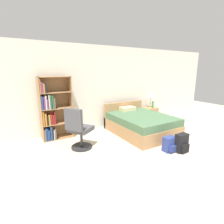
{
  "coord_description": "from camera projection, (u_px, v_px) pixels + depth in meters",
  "views": [
    {
      "loc": [
        -2.88,
        -1.78,
        1.87
      ],
      "look_at": [
        -0.65,
        1.98,
        0.81
      ],
      "focal_mm": 28.0,
      "sensor_mm": 36.0,
      "label": 1
    }
  ],
  "objects": [
    {
      "name": "office_chair",
      "position": [
        79.0,
        130.0,
        4.11
      ],
      "size": [
        0.72,
        0.7,
        1.04
      ],
      "color": "#232326",
      "rests_on": "ground_plane"
    },
    {
      "name": "ground_plane",
      "position": [
        194.0,
        170.0,
        3.35
      ],
      "size": [
        14.0,
        14.0,
        0.0
      ],
      "primitive_type": "plane",
      "color": "beige"
    },
    {
      "name": "bed",
      "position": [
        140.0,
        123.0,
        5.28
      ],
      "size": [
        1.48,
        1.93,
        0.81
      ],
      "color": "#AD7F51",
      "rests_on": "ground_plane"
    },
    {
      "name": "water_bottle",
      "position": [
        153.0,
        105.0,
        6.33
      ],
      "size": [
        0.07,
        0.07,
        0.25
      ],
      "color": "#3F8C4C",
      "rests_on": "nightstand"
    },
    {
      "name": "bookshelf",
      "position": [
        52.0,
        111.0,
        4.67
      ],
      "size": [
        0.83,
        0.33,
        1.71
      ],
      "color": "#AD7F51",
      "rests_on": "ground_plane"
    },
    {
      "name": "backpack_black",
      "position": [
        182.0,
        143.0,
        4.05
      ],
      "size": [
        0.3,
        0.22,
        0.44
      ],
      "color": "black",
      "rests_on": "ground_plane"
    },
    {
      "name": "nightstand",
      "position": [
        149.0,
        114.0,
        6.49
      ],
      "size": [
        0.51,
        0.46,
        0.51
      ],
      "color": "#AD7F51",
      "rests_on": "ground_plane"
    },
    {
      "name": "backpack_blue",
      "position": [
        170.0,
        145.0,
        4.09
      ],
      "size": [
        0.3,
        0.25,
        0.35
      ],
      "color": "navy",
      "rests_on": "ground_plane"
    },
    {
      "name": "wall_back",
      "position": [
        110.0,
        88.0,
        5.75
      ],
      "size": [
        9.0,
        0.06,
        2.6
      ],
      "color": "silver",
      "rests_on": "ground_plane"
    },
    {
      "name": "table_lamp",
      "position": [
        151.0,
        95.0,
        6.29
      ],
      "size": [
        0.28,
        0.28,
        0.58
      ],
      "color": "tan",
      "rests_on": "nightstand"
    }
  ]
}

